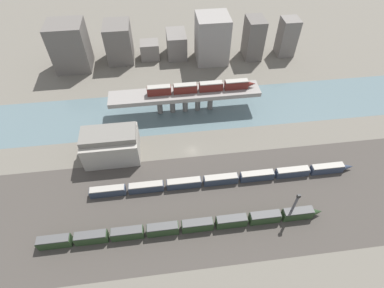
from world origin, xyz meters
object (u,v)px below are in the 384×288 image
object	(u,v)px
train_yard_near	(184,227)
train_yard_mid	(225,179)
train_on_bridge	(201,87)
warehouse_building	(111,145)
signal_tower	(294,206)

from	to	relation	value
train_yard_near	train_yard_mid	size ratio (longest dim) A/B	0.94
train_on_bridge	train_yard_near	xyz separation A→B (m)	(-13.29, -56.19, -10.00)
warehouse_building	signal_tower	world-z (taller)	signal_tower
train_on_bridge	train_yard_near	distance (m)	58.60
train_yard_mid	signal_tower	size ratio (longest dim) A/B	7.43
train_on_bridge	warehouse_building	bearing A→B (deg)	-148.64
train_yard_near	warehouse_building	distance (m)	41.32
signal_tower	train_yard_mid	bearing A→B (deg)	138.58
train_on_bridge	signal_tower	xyz separation A→B (m)	(21.13, -55.85, -5.56)
warehouse_building	signal_tower	size ratio (longest dim) A/B	1.59
warehouse_building	signal_tower	distance (m)	66.76
train_yard_near	train_yard_mid	world-z (taller)	train_yard_near
train_yard_mid	signal_tower	bearing A→B (deg)	-41.42
train_on_bridge	train_yard_near	size ratio (longest dim) A/B	0.51
train_on_bridge	warehouse_building	xyz separation A→B (m)	(-36.58, -22.29, -6.12)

